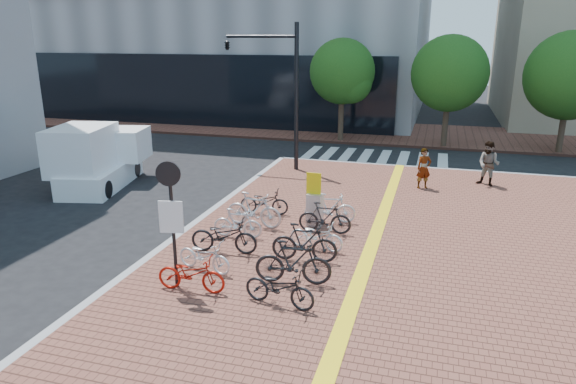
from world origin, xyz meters
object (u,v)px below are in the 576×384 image
(bike_3, at_px, (238,223))
(bike_5, at_px, (264,202))
(box_truck, at_px, (99,158))
(bike_9, at_px, (316,236))
(yellow_sign, at_px, (314,189))
(bike_4, at_px, (254,210))
(pedestrian_b, at_px, (489,164))
(bike_10, at_px, (325,218))
(bike_2, at_px, (224,236))
(bike_0, at_px, (191,274))
(bike_11, at_px, (330,208))
(notice_sign, at_px, (171,210))
(utility_box, at_px, (315,210))
(bike_6, at_px, (279,287))
(bike_7, at_px, (293,262))
(traffic_light_pole, at_px, (264,70))
(bike_1, at_px, (204,256))
(bike_8, at_px, (304,243))
(pedestrian_a, at_px, (424,168))

(bike_3, bearing_deg, bike_5, -5.36)
(bike_5, xyz_separation_m, box_truck, (-7.94, 1.73, 0.66))
(bike_9, relative_size, yellow_sign, 0.92)
(bike_4, relative_size, pedestrian_b, 1.04)
(bike_10, bearing_deg, bike_2, 131.63)
(bike_0, height_order, bike_11, bike_11)
(notice_sign, bearing_deg, utility_box, 66.61)
(bike_3, relative_size, utility_box, 1.44)
(notice_sign, bearing_deg, bike_6, -2.67)
(bike_7, height_order, traffic_light_pole, traffic_light_pole)
(bike_7, xyz_separation_m, box_truck, (-10.37, 6.58, 0.53))
(bike_1, distance_m, box_truck, 10.28)
(bike_1, distance_m, bike_9, 3.37)
(pedestrian_b, height_order, traffic_light_pole, traffic_light_pole)
(bike_11, bearing_deg, bike_5, 72.67)
(bike_5, relative_size, bike_10, 1.02)
(bike_2, xyz_separation_m, bike_9, (2.51, 0.96, -0.08))
(bike_7, bearing_deg, box_truck, 48.93)
(bike_0, distance_m, bike_3, 3.60)
(bike_2, relative_size, yellow_sign, 1.10)
(box_truck, bearing_deg, traffic_light_pole, 39.20)
(bike_1, bearing_deg, bike_11, -16.55)
(bike_2, bearing_deg, bike_10, -52.59)
(bike_1, relative_size, bike_6, 0.93)
(bike_6, bearing_deg, yellow_sign, 13.70)
(bike_1, relative_size, bike_10, 0.97)
(bike_5, distance_m, box_truck, 8.16)
(bike_1, bearing_deg, box_truck, 62.06)
(bike_3, bearing_deg, bike_8, -118.50)
(bike_8, height_order, bike_10, bike_8)
(notice_sign, bearing_deg, bike_3, 86.19)
(bike_6, distance_m, pedestrian_a, 11.24)
(bike_3, height_order, bike_9, bike_3)
(bike_3, xyz_separation_m, bike_7, (2.50, -2.52, 0.12))
(bike_4, relative_size, bike_9, 1.18)
(bike_7, bearing_deg, bike_2, 52.89)
(bike_0, xyz_separation_m, bike_2, (-0.16, 2.40, 0.06))
(bike_9, bearing_deg, notice_sign, 147.69)
(bike_6, xyz_separation_m, bike_9, (0.06, 3.43, -0.03))
(bike_4, bearing_deg, bike_5, 8.91)
(bike_1, relative_size, yellow_sign, 0.92)
(bike_0, height_order, bike_9, bike_0)
(bike_3, relative_size, bike_5, 0.90)
(bike_2, relative_size, bike_7, 1.01)
(bike_2, xyz_separation_m, traffic_light_pole, (-2.14, 9.98, 4.05))
(bike_1, bearing_deg, bike_9, -36.81)
(bike_4, xyz_separation_m, utility_box, (1.88, 0.69, -0.04))
(pedestrian_a, relative_size, yellow_sign, 0.94)
(traffic_light_pole, bearing_deg, bike_0, -79.46)
(pedestrian_b, distance_m, utility_box, 8.87)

